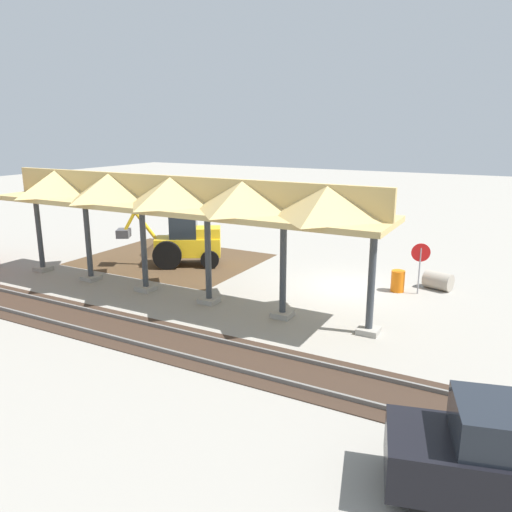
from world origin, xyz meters
TOP-DOWN VIEW (x-y plane):
  - ground_plane at (0.00, 0.00)m, footprint 120.00×120.00m
  - dirt_work_zone at (9.56, -0.31)m, footprint 8.83×7.00m
  - platform_canopy at (5.76, 4.34)m, footprint 17.13×3.20m
  - rail_tracks at (0.00, 8.07)m, footprint 60.00×2.58m
  - stop_sign at (-2.85, -0.65)m, footprint 0.72×0.29m
  - backhoe at (8.26, 0.25)m, footprint 4.88×3.59m
  - dirt_mound at (10.98, -0.81)m, footprint 3.75×3.75m
  - concrete_pipe at (-3.46, -1.72)m, footprint 1.28×1.02m
  - distant_parked_car at (-6.61, 10.87)m, footprint 4.51×2.77m
  - traffic_barrel at (-2.02, -0.61)m, footprint 0.56×0.56m

SIDE VIEW (x-z plane):
  - ground_plane at x=0.00m, z-range 0.00..0.00m
  - dirt_mound at x=10.98m, z-range -0.74..0.74m
  - dirt_work_zone at x=9.56m, z-range 0.00..0.01m
  - rail_tracks at x=0.00m, z-range -0.05..0.10m
  - concrete_pipe at x=-3.46m, z-range 0.00..0.75m
  - traffic_barrel at x=-2.02m, z-range 0.00..0.90m
  - distant_parked_car at x=-6.61m, z-range -0.01..1.97m
  - backhoe at x=8.26m, z-range -0.14..2.68m
  - stop_sign at x=-2.85m, z-range 0.47..2.61m
  - platform_canopy at x=5.76m, z-range 1.71..6.61m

